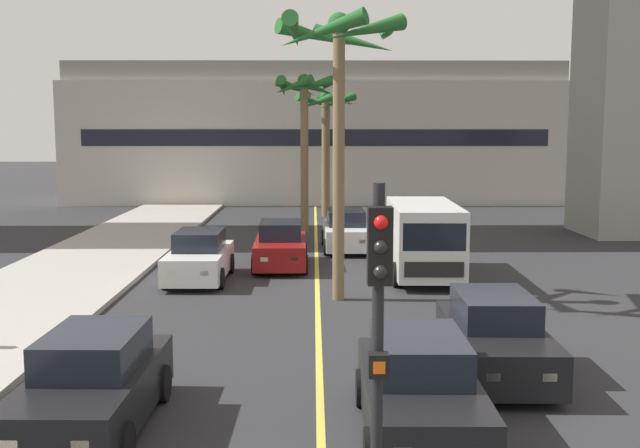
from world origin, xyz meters
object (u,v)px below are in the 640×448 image
delivery_van (423,237)px  palm_tree_near_median (339,61)px  car_queue_front (346,232)px  traffic_light_median_near (378,333)px  palm_tree_mid_median (304,106)px  car_queue_sixth (281,246)px  car_queue_third (495,338)px  palm_tree_far_median (326,119)px  car_queue_fifth (419,390)px  car_queue_fourth (93,385)px  car_queue_second (199,258)px

delivery_van → palm_tree_near_median: size_ratio=0.68×
car_queue_front → delivery_van: bearing=-68.0°
traffic_light_median_near → palm_tree_mid_median: bearing=92.2°
palm_tree_mid_median → traffic_light_median_near: bearing=-87.8°
car_queue_sixth → delivery_van: (4.63, -1.80, 0.57)m
car_queue_third → palm_tree_far_median: (-2.82, 26.51, 4.53)m
car_queue_third → palm_tree_near_median: (-2.81, 6.40, 5.79)m
car_queue_front → car_queue_third: 15.28m
car_queue_sixth → car_queue_fifth: bearing=-79.1°
delivery_van → palm_tree_near_median: 6.74m
car_queue_fourth → delivery_van: delivery_van is taller
palm_tree_near_median → car_queue_front: bearing=86.1°
palm_tree_near_median → car_queue_third: bearing=-66.3°
delivery_van → car_queue_sixth: bearing=158.7°
palm_tree_mid_median → car_queue_fifth: bearing=-85.0°
car_queue_fourth → palm_tree_far_median: bearing=81.9°
car_queue_second → car_queue_third: (7.06, -9.14, 0.00)m
car_queue_second → car_queue_sixth: same height
car_queue_fourth → car_queue_sixth: bearing=80.5°
car_queue_sixth → car_queue_third: bearing=-68.0°
car_queue_second → palm_tree_mid_median: palm_tree_mid_median is taller
car_queue_second → delivery_van: (7.07, 0.48, 0.57)m
car_queue_second → palm_tree_near_median: bearing=-32.7°
palm_tree_mid_median → delivery_van: bearing=-69.8°
car_queue_second → car_queue_fourth: same height
palm_tree_far_median → car_queue_front: bearing=-87.0°
palm_tree_near_median → palm_tree_far_median: 20.15m
car_queue_fifth → delivery_van: (1.88, 12.53, 0.57)m
palm_tree_near_median → delivery_van: bearing=48.7°
delivery_van → traffic_light_median_near: 16.77m
car_queue_fourth → delivery_van: 14.11m
car_queue_front → traffic_light_median_near: traffic_light_median_near is taller
traffic_light_median_near → palm_tree_near_median: (0.04, 13.25, 3.79)m
car_queue_second → car_queue_third: 11.55m
delivery_van → traffic_light_median_near: bearing=-99.9°
car_queue_fourth → palm_tree_far_median: (4.15, 29.16, 4.53)m
car_queue_front → car_queue_second: (-4.84, -5.98, 0.00)m
car_queue_front → car_queue_second: same height
car_queue_third → car_queue_fourth: same height
car_queue_third → car_queue_sixth: size_ratio=1.00×
car_queue_second → palm_tree_mid_median: bearing=74.0°
palm_tree_far_median → traffic_light_median_near: bearing=-90.1°
car_queue_second → car_queue_sixth: bearing=43.0°
car_queue_front → palm_tree_near_median: bearing=-93.9°
car_queue_front → car_queue_fourth: same height
car_queue_fifth → traffic_light_median_near: bearing=-104.1°
car_queue_fourth → car_queue_fifth: bearing=-3.0°
car_queue_fourth → palm_tree_mid_median: size_ratio=0.58×
car_queue_second → traffic_light_median_near: 16.65m
car_queue_front → car_queue_fourth: bearing=-105.0°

